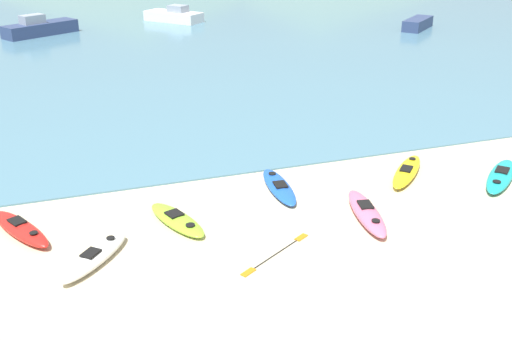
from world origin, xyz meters
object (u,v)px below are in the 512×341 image
(kayak_on_sand_0, at_px, (177,220))
(kayak_on_sand_3, at_px, (501,176))
(kayak_on_sand_1, at_px, (279,187))
(moored_boat_3, at_px, (174,16))
(kayak_on_sand_6, at_px, (95,257))
(moored_boat_2, at_px, (40,28))
(loose_paddle, at_px, (276,254))
(kayak_on_sand_2, at_px, (20,229))
(moored_boat_1, at_px, (418,24))
(kayak_on_sand_4, at_px, (407,171))
(kayak_on_sand_5, at_px, (366,212))

(kayak_on_sand_0, bearing_deg, kayak_on_sand_3, -2.54)
(kayak_on_sand_1, bearing_deg, moored_boat_3, 84.13)
(kayak_on_sand_6, height_order, moored_boat_2, moored_boat_2)
(kayak_on_sand_1, bearing_deg, kayak_on_sand_3, -12.77)
(kayak_on_sand_0, xyz_separation_m, loose_paddle, (2.18, -2.59, -0.12))
(kayak_on_sand_2, relative_size, kayak_on_sand_6, 1.20)
(kayak_on_sand_6, bearing_deg, kayak_on_sand_0, 29.76)
(kayak_on_sand_3, bearing_deg, moored_boat_1, 62.76)
(kayak_on_sand_4, relative_size, kayak_on_sand_6, 1.13)
(kayak_on_sand_4, bearing_deg, moored_boat_3, 92.06)
(kayak_on_sand_1, distance_m, moored_boat_1, 31.93)
(moored_boat_1, bearing_deg, kayak_on_sand_4, -123.49)
(loose_paddle, bearing_deg, kayak_on_sand_6, 166.16)
(kayak_on_sand_1, height_order, moored_boat_2, moored_boat_2)
(kayak_on_sand_2, bearing_deg, kayak_on_sand_0, -10.82)
(moored_boat_1, distance_m, moored_boat_3, 19.96)
(kayak_on_sand_2, bearing_deg, kayak_on_sand_5, -13.20)
(kayak_on_sand_2, height_order, loose_paddle, kayak_on_sand_2)
(kayak_on_sand_6, height_order, loose_paddle, kayak_on_sand_6)
(kayak_on_sand_4, bearing_deg, kayak_on_sand_3, -25.94)
(loose_paddle, bearing_deg, kayak_on_sand_1, 68.02)
(kayak_on_sand_0, xyz_separation_m, moored_boat_2, (-3.55, 32.31, 0.47))
(kayak_on_sand_2, relative_size, moored_boat_1, 0.77)
(moored_boat_1, bearing_deg, loose_paddle, -128.75)
(kayak_on_sand_4, bearing_deg, kayak_on_sand_6, -167.97)
(kayak_on_sand_1, height_order, loose_paddle, kayak_on_sand_1)
(kayak_on_sand_1, bearing_deg, moored_boat_2, 103.17)
(kayak_on_sand_0, bearing_deg, kayak_on_sand_4, 6.07)
(kayak_on_sand_4, bearing_deg, loose_paddle, -150.81)
(kayak_on_sand_1, distance_m, kayak_on_sand_5, 3.26)
(kayak_on_sand_5, relative_size, moored_boat_3, 0.64)
(kayak_on_sand_2, distance_m, kayak_on_sand_3, 15.76)
(moored_boat_1, height_order, moored_boat_3, moored_boat_3)
(kayak_on_sand_3, xyz_separation_m, moored_boat_3, (-4.10, 35.61, 0.39))
(kayak_on_sand_0, relative_size, moored_boat_2, 0.50)
(moored_boat_3, bearing_deg, kayak_on_sand_6, -104.89)
(kayak_on_sand_1, xyz_separation_m, moored_boat_2, (-7.28, 31.10, 0.48))
(moored_boat_3, bearing_deg, kayak_on_sand_2, -108.71)
(kayak_on_sand_1, relative_size, loose_paddle, 1.23)
(kayak_on_sand_1, xyz_separation_m, kayak_on_sand_5, (1.81, -2.71, 0.05))
(kayak_on_sand_5, relative_size, kayak_on_sand_6, 1.30)
(kayak_on_sand_2, distance_m, loose_paddle, 7.43)
(kayak_on_sand_5, xyz_separation_m, kayak_on_sand_6, (-8.05, 0.05, 0.00))
(kayak_on_sand_1, height_order, kayak_on_sand_2, kayak_on_sand_2)
(kayak_on_sand_4, distance_m, kayak_on_sand_5, 3.75)
(moored_boat_1, xyz_separation_m, moored_boat_3, (-17.41, 9.75, 0.06))
(moored_boat_1, relative_size, moored_boat_3, 0.77)
(kayak_on_sand_3, relative_size, kayak_on_sand_5, 0.94)
(kayak_on_sand_1, xyz_separation_m, kayak_on_sand_4, (4.71, -0.32, 0.03))
(kayak_on_sand_0, distance_m, moored_boat_2, 32.51)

